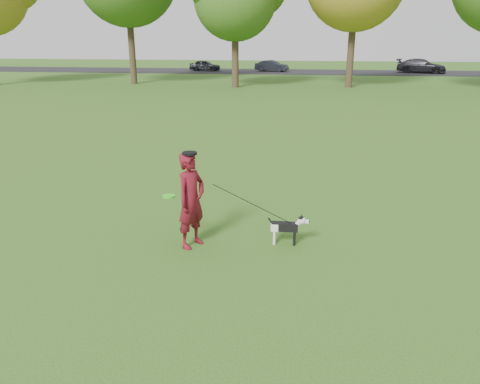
# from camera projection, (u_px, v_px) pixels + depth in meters

# --- Properties ---
(ground) EXTENTS (120.00, 120.00, 0.00)m
(ground) POSITION_uv_depth(u_px,v_px,m) (263.00, 236.00, 8.93)
(ground) COLOR #285116
(ground) RESTS_ON ground
(road) EXTENTS (120.00, 7.00, 0.02)m
(road) POSITION_uv_depth(u_px,v_px,m) (295.00, 72.00, 46.49)
(road) COLOR black
(road) RESTS_ON ground
(man) EXTENTS (0.66, 0.76, 1.74)m
(man) POSITION_uv_depth(u_px,v_px,m) (191.00, 200.00, 8.27)
(man) COLOR maroon
(man) RESTS_ON ground
(dog) EXTENTS (0.76, 0.15, 0.58)m
(dog) POSITION_uv_depth(u_px,v_px,m) (288.00, 226.00, 8.49)
(dog) COLOR black
(dog) RESTS_ON ground
(car_left) EXTENTS (3.15, 1.35, 1.06)m
(car_left) POSITION_uv_depth(u_px,v_px,m) (205.00, 65.00, 47.39)
(car_left) COLOR black
(car_left) RESTS_ON road
(car_mid) EXTENTS (3.47, 1.97, 1.08)m
(car_mid) POSITION_uv_depth(u_px,v_px,m) (272.00, 66.00, 46.58)
(car_mid) COLOR black
(car_mid) RESTS_ON road
(car_right) EXTENTS (4.89, 3.21, 1.32)m
(car_right) POSITION_uv_depth(u_px,v_px,m) (421.00, 66.00, 44.84)
(car_right) COLOR black
(car_right) RESTS_ON road
(man_held_items) EXTENTS (2.33, 0.42, 1.36)m
(man_held_items) POSITION_uv_depth(u_px,v_px,m) (254.00, 205.00, 8.26)
(man_held_items) COLOR #33DD1B
(man_held_items) RESTS_ON ground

